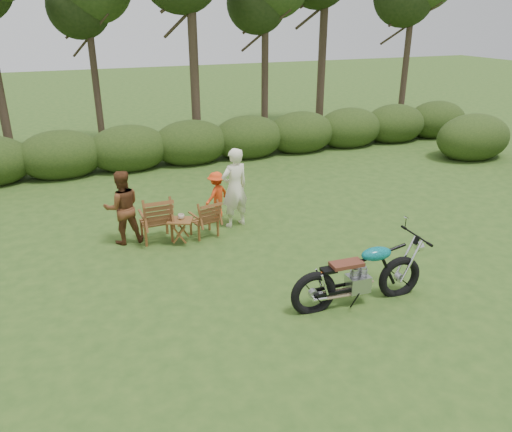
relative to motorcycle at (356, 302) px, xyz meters
name	(u,v)px	position (x,y,z in m)	size (l,w,h in m)	color
ground	(324,294)	(-0.38, 0.44, 0.00)	(80.00, 80.00, 0.00)	#2A4A18
tree_line	(195,39)	(0.12, 10.18, 3.81)	(22.52, 11.62, 8.14)	#36271D
motorcycle	(356,302)	(0.00, 0.00, 0.00)	(2.30, 0.88, 1.32)	#0EB4B7
lawn_chair_right	(205,235)	(-1.64, 3.62, 0.00)	(0.59, 0.59, 0.86)	brown
lawn_chair_left	(157,240)	(-2.66, 3.79, 0.00)	(0.71, 0.71, 1.03)	brown
side_table	(181,231)	(-2.21, 3.43, 0.27)	(0.53, 0.44, 0.54)	brown
cup	(181,217)	(-2.18, 3.46, 0.60)	(0.14, 0.14, 0.11)	beige
adult_a	(235,225)	(-0.82, 3.90, 0.00)	(0.67, 0.44, 1.85)	#EEE8C4
adult_b	(126,242)	(-3.31, 3.93, 0.00)	(0.78, 0.61, 1.60)	brown
child	(217,217)	(-1.05, 4.54, 0.00)	(0.74, 0.42, 1.14)	#ED4316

